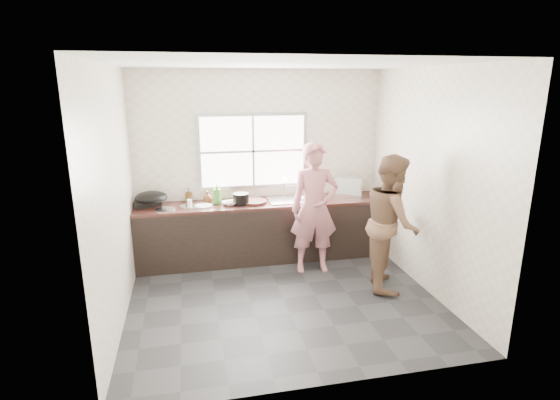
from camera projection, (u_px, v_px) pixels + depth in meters
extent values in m
cube|color=#29292C|center=(283.00, 299.00, 5.25)|extent=(3.60, 3.20, 0.01)
cube|color=silver|center=(284.00, 63.00, 4.54)|extent=(3.60, 3.20, 0.01)
cube|color=beige|center=(260.00, 164.00, 6.41)|extent=(3.60, 0.01, 2.70)
cube|color=silver|center=(114.00, 198.00, 4.53)|extent=(0.01, 3.20, 2.70)
cube|color=silver|center=(429.00, 182.00, 5.26)|extent=(0.01, 3.20, 2.70)
cube|color=beige|center=(328.00, 237.00, 3.38)|extent=(3.60, 0.01, 2.70)
cube|color=black|center=(264.00, 232.00, 6.36)|extent=(3.60, 0.62, 0.82)
cube|color=#341A15|center=(264.00, 203.00, 6.25)|extent=(3.60, 0.64, 0.04)
cube|color=silver|center=(288.00, 200.00, 6.31)|extent=(0.55, 0.45, 0.02)
cylinder|color=silver|center=(285.00, 187.00, 6.46)|extent=(0.02, 0.02, 0.30)
cube|color=#9EA0A5|center=(253.00, 151.00, 6.33)|extent=(1.60, 0.05, 1.10)
cube|color=white|center=(253.00, 151.00, 6.30)|extent=(1.50, 0.01, 1.00)
imported|color=#BE7279|center=(314.00, 213.00, 5.85)|extent=(0.63, 0.44, 1.65)
imported|color=brown|center=(391.00, 222.00, 5.38)|extent=(0.86, 0.98, 1.69)
cylinder|color=black|center=(253.00, 202.00, 6.17)|extent=(0.42, 0.42, 0.04)
cube|color=silver|center=(235.00, 202.00, 6.08)|extent=(0.21, 0.11, 0.01)
imported|color=white|center=(230.00, 203.00, 6.07)|extent=(0.27, 0.27, 0.05)
imported|color=white|center=(313.00, 201.00, 6.17)|extent=(0.19, 0.19, 0.06)
imported|color=white|center=(301.00, 198.00, 6.31)|extent=(0.24, 0.24, 0.06)
cylinder|color=black|center=(241.00, 199.00, 6.08)|extent=(0.28, 0.28, 0.16)
cylinder|color=silver|center=(204.00, 206.00, 6.00)|extent=(0.27, 0.27, 0.02)
imported|color=#38862B|center=(217.00, 194.00, 6.10)|extent=(0.14, 0.14, 0.30)
imported|color=#4C3213|center=(189.00, 196.00, 6.22)|extent=(0.09, 0.09, 0.18)
imported|color=#512B14|center=(208.00, 197.00, 6.18)|extent=(0.15, 0.15, 0.15)
cylinder|color=white|center=(189.00, 203.00, 6.02)|extent=(0.07, 0.07, 0.09)
cube|color=black|center=(145.00, 203.00, 6.09)|extent=(0.47, 0.47, 0.06)
ellipsoid|color=black|center=(151.00, 197.00, 5.93)|extent=(0.55, 0.55, 0.16)
cube|color=silver|center=(348.00, 186.00, 6.51)|extent=(0.48, 0.41, 0.30)
cylinder|color=silver|center=(165.00, 209.00, 5.85)|extent=(0.32, 0.32, 0.01)
cylinder|color=silver|center=(189.00, 206.00, 6.00)|extent=(0.28, 0.28, 0.01)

